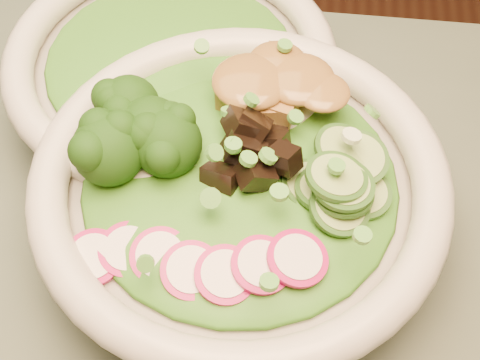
# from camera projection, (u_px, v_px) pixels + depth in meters

# --- Properties ---
(salad_bowl) EXTENTS (0.30, 0.30, 0.08)m
(salad_bowl) POSITION_uv_depth(u_px,v_px,m) (240.00, 197.00, 0.50)
(salad_bowl) COLOR beige
(salad_bowl) RESTS_ON dining_table
(side_bowl) EXTENTS (0.28, 0.28, 0.08)m
(side_bowl) POSITION_uv_depth(u_px,v_px,m) (173.00, 75.00, 0.57)
(side_bowl) COLOR beige
(side_bowl) RESTS_ON dining_table
(lettuce_bed) EXTENTS (0.23, 0.23, 0.03)m
(lettuce_bed) POSITION_uv_depth(u_px,v_px,m) (240.00, 179.00, 0.48)
(lettuce_bed) COLOR #235712
(lettuce_bed) RESTS_ON salad_bowl
(side_lettuce) EXTENTS (0.19, 0.19, 0.02)m
(side_lettuce) POSITION_uv_depth(u_px,v_px,m) (171.00, 57.00, 0.56)
(side_lettuce) COLOR #235712
(side_lettuce) RESTS_ON side_bowl
(broccoli_florets) EXTENTS (0.11, 0.10, 0.05)m
(broccoli_florets) POSITION_uv_depth(u_px,v_px,m) (145.00, 142.00, 0.47)
(broccoli_florets) COLOR black
(broccoli_florets) RESTS_ON salad_bowl
(radish_slices) EXTENTS (0.13, 0.08, 0.02)m
(radish_slices) POSITION_uv_depth(u_px,v_px,m) (210.00, 265.00, 0.43)
(radish_slices) COLOR #A60C4F
(radish_slices) RESTS_ON salad_bowl
(cucumber_slices) EXTENTS (0.10, 0.10, 0.04)m
(cucumber_slices) POSITION_uv_depth(u_px,v_px,m) (342.00, 196.00, 0.45)
(cucumber_slices) COLOR #8FB062
(cucumber_slices) RESTS_ON salad_bowl
(mushroom_heap) EXTENTS (0.10, 0.10, 0.04)m
(mushroom_heap) POSITION_uv_depth(u_px,v_px,m) (246.00, 151.00, 0.47)
(mushroom_heap) COLOR black
(mushroom_heap) RESTS_ON salad_bowl
(tofu_cubes) EXTENTS (0.12, 0.10, 0.04)m
(tofu_cubes) POSITION_uv_depth(u_px,v_px,m) (271.00, 97.00, 0.50)
(tofu_cubes) COLOR brown
(tofu_cubes) RESTS_ON salad_bowl
(peanut_sauce) EXTENTS (0.08, 0.06, 0.02)m
(peanut_sauce) POSITION_uv_depth(u_px,v_px,m) (272.00, 83.00, 0.49)
(peanut_sauce) COLOR brown
(peanut_sauce) RESTS_ON tofu_cubes
(scallion_garnish) EXTENTS (0.21, 0.21, 0.03)m
(scallion_garnish) POSITION_uv_depth(u_px,v_px,m) (240.00, 156.00, 0.45)
(scallion_garnish) COLOR #519D37
(scallion_garnish) RESTS_ON salad_bowl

